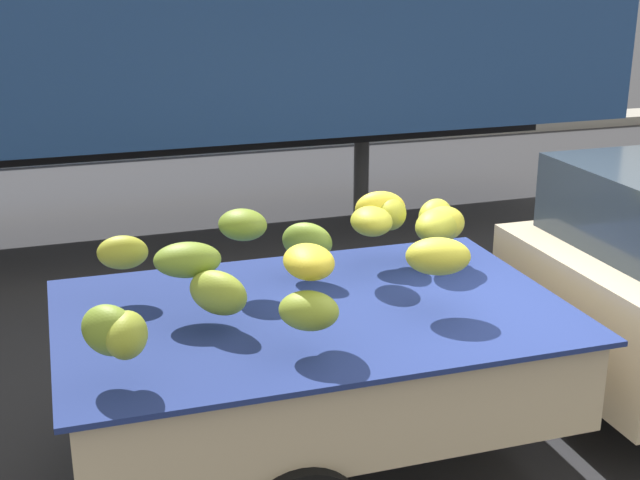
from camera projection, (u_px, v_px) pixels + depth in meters
ground at (539, 444)px, 5.47m from camera, size 220.00×220.00×0.00m
curb_strip at (225, 143)px, 14.00m from camera, size 80.00×0.80×0.16m
pickup_truck at (605, 299)px, 5.44m from camera, size 5.03×1.87×1.70m
semi_trailer at (49, 3)px, 8.49m from camera, size 12.02×2.72×3.95m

